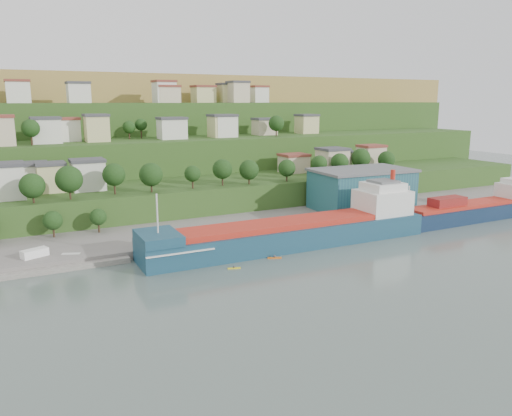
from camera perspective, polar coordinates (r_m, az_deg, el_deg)
ground at (r=117.80m, az=4.26°, el=-5.61°), size 500.00×500.00×0.00m
quay at (r=150.87m, az=5.26°, el=-1.65°), size 220.00×26.00×4.00m
pebble_beach at (r=123.14m, az=-24.24°, el=-5.89°), size 40.00×18.00×2.40m
hillside at (r=273.15m, az=-14.41°, el=4.26°), size 360.00×210.43×96.00m
cargo_ship_near at (r=126.69m, az=4.89°, el=-2.87°), size 76.16×12.78×19.55m
cargo_ship_far at (r=168.02m, az=23.65°, el=-0.34°), size 57.96×10.01×15.73m
warehouse at (r=162.48m, az=11.97°, el=2.17°), size 31.79×20.32×12.80m
caravan at (r=121.18m, az=-23.96°, el=-4.91°), size 6.07×4.31×2.61m
dinghy at (r=120.94m, az=-20.38°, el=-5.09°), size 4.33×2.94×0.81m
kayak_orange at (r=116.56m, az=2.13°, el=-5.65°), size 3.19×1.81×0.81m
kayak_yellow at (r=109.67m, az=-2.52°, el=-6.83°), size 2.88×1.22×0.71m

